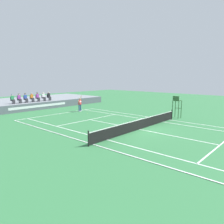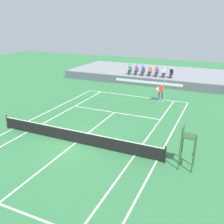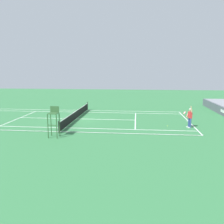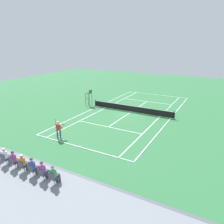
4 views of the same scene
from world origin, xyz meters
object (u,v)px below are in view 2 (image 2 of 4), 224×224
at_px(spectator_seated_0, 130,70).
at_px(spectator_seated_1, 136,70).
at_px(spectator_seated_2, 143,71).
at_px(umpire_chair, 187,142).
at_px(tennis_player, 161,92).
at_px(tennis_ball, 151,106).
at_px(spectator_seated_3, 150,71).
at_px(spectator_seated_6, 171,73).
at_px(spectator_seated_5, 164,72).
at_px(spectator_seated_4, 157,72).

bearing_deg(spectator_seated_0, spectator_seated_1, 0.00).
height_order(spectator_seated_2, umpire_chair, umpire_chair).
xyz_separation_m(spectator_seated_0, tennis_player, (5.75, -6.58, -0.62)).
bearing_deg(tennis_player, spectator_seated_1, 126.50).
bearing_deg(umpire_chair, spectator_seated_2, 114.55).
height_order(tennis_player, tennis_ball, tennis_player).
distance_m(spectator_seated_3, tennis_ball, 9.02).
distance_m(spectator_seated_6, tennis_ball, 8.62).
bearing_deg(spectator_seated_0, spectator_seated_3, 0.00).
relative_size(spectator_seated_3, tennis_player, 0.61).
bearing_deg(spectator_seated_6, spectator_seated_0, 180.00).
relative_size(spectator_seated_2, spectator_seated_5, 1.00).
height_order(spectator_seated_5, tennis_ball, spectator_seated_5).
distance_m(spectator_seated_1, tennis_ball, 9.69).
distance_m(spectator_seated_2, spectator_seated_6, 3.59).
distance_m(spectator_seated_4, spectator_seated_6, 1.81).
bearing_deg(spectator_seated_1, spectator_seated_4, 0.00).
bearing_deg(spectator_seated_4, spectator_seated_3, 180.00).
distance_m(spectator_seated_1, spectator_seated_6, 4.48).
relative_size(spectator_seated_1, spectator_seated_5, 1.00).
xyz_separation_m(spectator_seated_1, spectator_seated_6, (4.48, 0.00, 0.00)).
relative_size(spectator_seated_4, tennis_ball, 18.60).
bearing_deg(spectator_seated_3, spectator_seated_4, 0.00).
xyz_separation_m(spectator_seated_5, tennis_ball, (0.85, -8.47, -1.58)).
xyz_separation_m(spectator_seated_1, spectator_seated_2, (0.88, 0.00, 0.00)).
bearing_deg(spectator_seated_4, spectator_seated_2, 180.00).
bearing_deg(spectator_seated_4, tennis_player, -71.47).
xyz_separation_m(spectator_seated_1, spectator_seated_4, (2.66, 0.00, 0.00)).
height_order(spectator_seated_1, spectator_seated_3, same).
distance_m(spectator_seated_2, umpire_chair, 19.73).
xyz_separation_m(spectator_seated_1, spectator_seated_3, (1.79, 0.00, 0.00)).
distance_m(spectator_seated_4, tennis_ball, 8.80).
height_order(spectator_seated_2, spectator_seated_3, same).
distance_m(spectator_seated_2, spectator_seated_5, 2.70).
relative_size(spectator_seated_2, spectator_seated_6, 1.00).
bearing_deg(spectator_seated_6, spectator_seated_4, 180.00).
xyz_separation_m(tennis_ball, umpire_chair, (4.65, -9.47, 1.52)).
bearing_deg(spectator_seated_2, spectator_seated_4, 0.00).
relative_size(spectator_seated_3, umpire_chair, 0.52).
distance_m(spectator_seated_5, spectator_seated_6, 0.89).
height_order(spectator_seated_1, spectator_seated_6, same).
xyz_separation_m(spectator_seated_1, spectator_seated_5, (3.58, 0.00, 0.00)).
height_order(spectator_seated_5, spectator_seated_6, same).
bearing_deg(spectator_seated_4, tennis_ball, -78.20).
bearing_deg(umpire_chair, spectator_seated_5, 107.04).
height_order(spectator_seated_0, spectator_seated_5, same).
distance_m(spectator_seated_3, spectator_seated_6, 2.68).
bearing_deg(spectator_seated_2, spectator_seated_3, 0.00).
bearing_deg(spectator_seated_1, spectator_seated_0, 180.00).
relative_size(spectator_seated_3, spectator_seated_4, 1.00).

